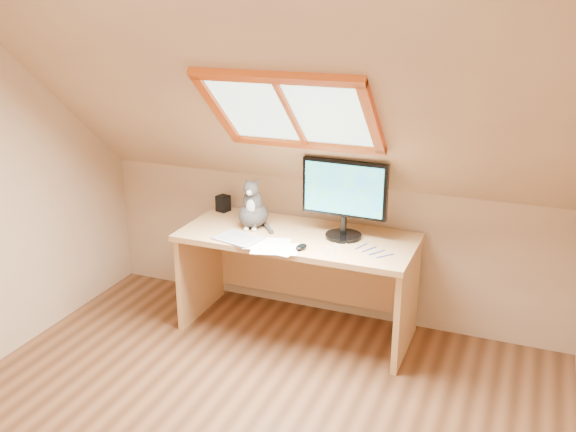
% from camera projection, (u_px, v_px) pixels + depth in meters
% --- Properties ---
extents(room_shell, '(3.52, 3.52, 2.41)m').
position_uv_depth(room_shell, '(195.00, 199.00, 2.78)').
color(room_shell, tan).
rests_on(room_shell, ground).
extents(desk, '(1.59, 0.70, 0.73)m').
position_uv_depth(desk, '(301.00, 261.00, 4.47)').
color(desk, tan).
rests_on(desk, ground).
extents(monitor, '(0.57, 0.24, 0.53)m').
position_uv_depth(monitor, '(344.00, 194.00, 4.18)').
color(monitor, black).
rests_on(monitor, desk).
extents(cat, '(0.24, 0.27, 0.37)m').
position_uv_depth(cat, '(253.00, 209.00, 4.43)').
color(cat, '#413B39').
rests_on(cat, desk).
extents(desk_speaker, '(0.10, 0.10, 0.12)m').
position_uv_depth(desk_speaker, '(223.00, 203.00, 4.77)').
color(desk_speaker, black).
rests_on(desk_speaker, desk).
extents(graphics_tablet, '(0.34, 0.28, 0.01)m').
position_uv_depth(graphics_tablet, '(239.00, 239.00, 4.24)').
color(graphics_tablet, '#B2B2B7').
rests_on(graphics_tablet, desk).
extents(mouse, '(0.08, 0.11, 0.03)m').
position_uv_depth(mouse, '(301.00, 247.00, 4.08)').
color(mouse, black).
rests_on(mouse, desk).
extents(papers, '(0.35, 0.30, 0.01)m').
position_uv_depth(papers, '(270.00, 246.00, 4.13)').
color(papers, white).
rests_on(papers, desk).
extents(cables, '(0.51, 0.26, 0.01)m').
position_uv_depth(cables, '(358.00, 250.00, 4.07)').
color(cables, silver).
rests_on(cables, desk).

